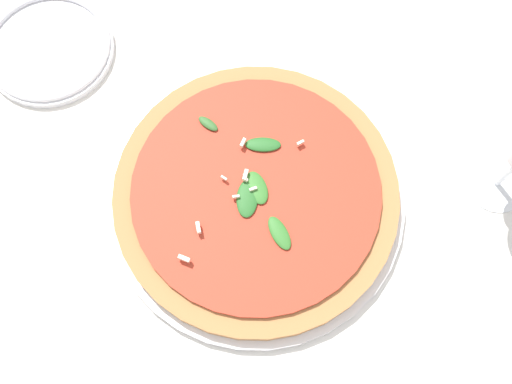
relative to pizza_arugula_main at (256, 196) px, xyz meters
The scene contains 3 objects.
ground_plane 0.04m from the pizza_arugula_main, 71.98° to the left, with size 6.00×6.00×0.00m, color silver.
pizza_arugula_main is the anchor object (origin of this frame).
side_plate_white 0.34m from the pizza_arugula_main, 41.79° to the right, with size 0.17×0.17×0.02m.
Camera 1 is at (0.01, 0.19, 0.68)m, focal length 42.00 mm.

